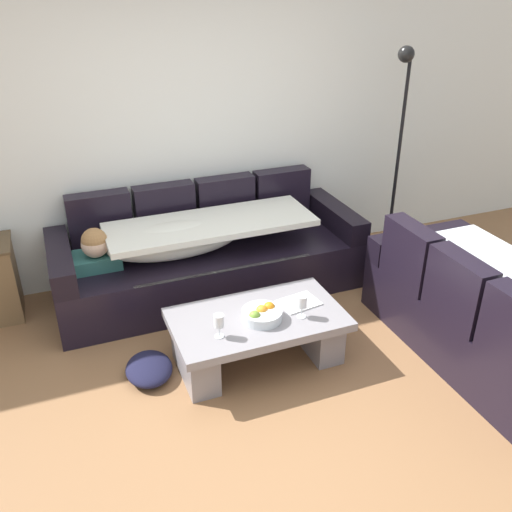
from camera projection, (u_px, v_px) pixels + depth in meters
ground_plane at (276, 411)px, 3.53m from camera, size 14.00×14.00×0.00m
back_wall at (178, 123)px, 4.68m from camera, size 9.00×0.10×2.70m
couch_along_wall at (204, 256)px, 4.73m from camera, size 2.57×0.92×0.88m
couch_near_window at (494, 319)px, 3.86m from camera, size 0.92×1.96×0.88m
coffee_table at (257, 333)px, 3.89m from camera, size 1.20×0.68×0.38m
fruit_bowl at (262, 314)px, 3.76m from camera, size 0.28×0.28×0.10m
wine_glass_near_left at (219, 322)px, 3.55m from camera, size 0.07×0.07×0.17m
wine_glass_near_right at (302, 303)px, 3.76m from camera, size 0.07×0.07×0.17m
open_magazine at (299, 303)px, 3.96m from camera, size 0.31×0.25×0.01m
floor_lamp at (398, 141)px, 5.05m from camera, size 0.33×0.31×1.95m
crumpled_garment at (149, 369)px, 3.81m from camera, size 0.35×0.43×0.12m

